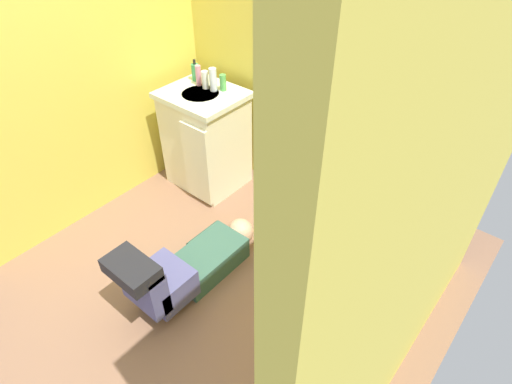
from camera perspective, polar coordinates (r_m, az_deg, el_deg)
The scene contains 16 objects.
ground_plane at distance 2.96m, azimuth -4.97°, elevation -10.57°, with size 2.85×3.06×0.04m, color #876049.
wall_back at distance 2.94m, azimuth 8.84°, elevation 18.29°, with size 2.51×0.08×2.40m, color #DBC84A.
wall_left at distance 3.10m, azimuth -23.56°, elevation 16.72°, with size 0.08×2.06×2.40m, color #DBC84A.
wall_right at distance 1.67m, azimuth 24.18°, elevation -2.97°, with size 0.08×2.06×2.40m, color #DBC84A.
toilet at distance 2.83m, azimuth 16.85°, elevation -4.10°, with size 0.36×0.46×0.75m.
vanity_cabinet at distance 3.44m, azimuth -6.77°, elevation 7.14°, with size 0.60×0.53×0.82m.
faucet at distance 3.32m, azimuth -5.58°, elevation 14.84°, with size 0.02×0.02×0.10m, color silver.
person_plumber at distance 2.75m, azimuth -9.39°, elevation -9.81°, with size 0.38×1.06×0.52m.
tissue_box at distance 2.65m, azimuth 18.57°, elevation 4.23°, with size 0.22×0.11×0.10m, color silver.
toiletry_bag at distance 2.61m, azimuth 21.52°, elevation 3.04°, with size 0.12×0.09×0.11m, color #26262D.
soap_dispenser at distance 3.43m, azimuth -8.21°, elevation 15.76°, with size 0.06×0.06×0.17m.
bottle_pink at distance 3.34m, azimuth -7.78°, elevation 15.33°, with size 0.04×0.04×0.16m, color pink.
bottle_white at distance 3.29m, azimuth -6.88°, elevation 14.83°, with size 0.05×0.05×0.13m, color white.
bottle_clear at distance 3.24m, azimuth -5.83°, elevation 14.87°, with size 0.06×0.06×0.17m, color silver.
bottle_green at distance 3.24m, azimuth -4.48°, elevation 14.52°, with size 0.05×0.05×0.12m, color #4C9F4B.
paper_towel_roll at distance 2.87m, azimuth 7.74°, elevation -8.63°, with size 0.11×0.11×0.23m, color white.
Camera 1 is at (1.41, -1.30, 2.23)m, focal length 29.62 mm.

